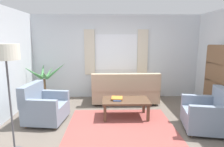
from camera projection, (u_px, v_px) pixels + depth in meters
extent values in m
plane|color=#6B6056|center=(121.00, 127.00, 4.08)|extent=(6.24, 6.24, 0.00)
cube|color=silver|center=(116.00, 57.00, 6.07)|extent=(5.32, 0.12, 2.60)
cube|color=white|center=(116.00, 52.00, 5.98)|extent=(1.30, 0.01, 1.10)
cube|color=beige|center=(90.00, 52.00, 5.93)|extent=(0.32, 0.06, 1.40)
cube|color=beige|center=(143.00, 52.00, 5.97)|extent=(0.32, 0.06, 1.40)
cube|color=#9E4C47|center=(121.00, 127.00, 4.08)|extent=(2.27, 1.95, 0.01)
cube|color=tan|center=(125.00, 94.00, 5.66)|extent=(1.90, 0.80, 0.38)
cube|color=tan|center=(126.00, 82.00, 5.27)|extent=(1.90, 0.20, 0.48)
cube|color=tan|center=(154.00, 84.00, 5.62)|extent=(0.16, 0.80, 0.24)
cube|color=tan|center=(95.00, 84.00, 5.58)|extent=(0.16, 0.80, 0.24)
cylinder|color=brown|center=(151.00, 98.00, 6.01)|extent=(0.06, 0.06, 0.06)
cylinder|color=brown|center=(97.00, 98.00, 5.97)|extent=(0.06, 0.06, 0.06)
cylinder|color=brown|center=(155.00, 104.00, 5.42)|extent=(0.06, 0.06, 0.06)
cylinder|color=brown|center=(96.00, 105.00, 5.38)|extent=(0.06, 0.06, 0.06)
cube|color=gray|center=(47.00, 112.00, 4.30)|extent=(0.90, 0.94, 0.36)
cube|color=gray|center=(32.00, 94.00, 4.26)|extent=(0.29, 0.86, 0.46)
cube|color=gray|center=(38.00, 105.00, 3.89)|extent=(0.81, 0.22, 0.22)
cube|color=gray|center=(53.00, 95.00, 4.60)|extent=(0.81, 0.22, 0.22)
cylinder|color=brown|center=(55.00, 128.00, 3.97)|extent=(0.05, 0.05, 0.06)
cylinder|color=brown|center=(66.00, 115.00, 4.64)|extent=(0.05, 0.05, 0.06)
cylinder|color=brown|center=(26.00, 127.00, 4.03)|extent=(0.05, 0.05, 0.06)
cylinder|color=brown|center=(41.00, 114.00, 4.70)|extent=(0.05, 0.05, 0.06)
cube|color=gray|center=(204.00, 119.00, 3.90)|extent=(0.95, 0.98, 0.36)
cube|color=gray|center=(224.00, 101.00, 3.78)|extent=(0.34, 0.86, 0.46)
cube|color=gray|center=(201.00, 100.00, 4.20)|extent=(0.81, 0.27, 0.22)
cube|color=gray|center=(212.00, 112.00, 3.50)|extent=(0.81, 0.27, 0.22)
cylinder|color=brown|center=(184.00, 121.00, 4.32)|extent=(0.05, 0.05, 0.06)
cylinder|color=brown|center=(191.00, 135.00, 3.66)|extent=(0.05, 0.05, 0.06)
cylinder|color=brown|center=(214.00, 123.00, 4.22)|extent=(0.05, 0.05, 0.06)
cube|color=brown|center=(126.00, 100.00, 4.52)|extent=(1.10, 0.64, 0.04)
cube|color=brown|center=(105.00, 114.00, 4.29)|extent=(0.06, 0.06, 0.40)
cube|color=brown|center=(148.00, 113.00, 4.31)|extent=(0.06, 0.06, 0.40)
cube|color=brown|center=(105.00, 106.00, 4.80)|extent=(0.06, 0.06, 0.40)
cube|color=brown|center=(144.00, 105.00, 4.82)|extent=(0.06, 0.06, 0.40)
cube|color=#335199|center=(117.00, 99.00, 4.52)|extent=(0.19, 0.30, 0.02)
cube|color=orange|center=(117.00, 98.00, 4.52)|extent=(0.28, 0.28, 0.03)
cylinder|color=#B7B2A8|center=(45.00, 97.00, 5.67)|extent=(0.43, 0.43, 0.34)
cylinder|color=brown|center=(45.00, 85.00, 5.60)|extent=(0.07, 0.07, 0.36)
cone|color=#47894C|center=(56.00, 71.00, 5.59)|extent=(0.61, 0.20, 0.51)
cone|color=#47894C|center=(49.00, 72.00, 5.76)|extent=(0.23, 0.42, 0.40)
cone|color=#47894C|center=(43.00, 70.00, 5.84)|extent=(0.27, 0.64, 0.43)
cone|color=#47894C|center=(33.00, 72.00, 5.47)|extent=(0.55, 0.21, 0.44)
cone|color=#47894C|center=(38.00, 75.00, 5.32)|extent=(0.24, 0.47, 0.35)
cone|color=#47894C|center=(44.00, 75.00, 5.31)|extent=(0.22, 0.50, 0.34)
cube|color=brown|center=(211.00, 79.00, 4.91)|extent=(0.30, 0.04, 1.70)
cube|color=brown|center=(215.00, 83.00, 4.46)|extent=(0.02, 0.90, 1.70)
cube|color=brown|center=(217.00, 116.00, 4.61)|extent=(0.30, 0.86, 0.02)
cube|color=brown|center=(219.00, 100.00, 4.54)|extent=(0.30, 0.86, 0.02)
cube|color=brown|center=(221.00, 82.00, 4.46)|extent=(0.30, 0.86, 0.02)
cube|color=brown|center=(223.00, 64.00, 4.38)|extent=(0.30, 0.86, 0.02)
cube|color=#7F478C|center=(224.00, 77.00, 4.34)|extent=(0.25, 0.06, 0.27)
cube|color=#335199|center=(222.00, 77.00, 4.41)|extent=(0.27, 0.05, 0.24)
cube|color=gold|center=(221.00, 76.00, 4.47)|extent=(0.25, 0.06, 0.27)
cube|color=#5B8E93|center=(219.00, 77.00, 4.55)|extent=(0.24, 0.05, 0.21)
cube|color=#387F4C|center=(217.00, 76.00, 4.62)|extent=(0.23, 0.07, 0.22)
cube|color=#5B8E93|center=(215.00, 74.00, 4.70)|extent=(0.27, 0.07, 0.27)
cylinder|color=#4C4C51|center=(11.00, 107.00, 3.03)|extent=(0.03, 0.03, 1.52)
cylinder|color=silver|center=(5.00, 52.00, 2.87)|extent=(0.41, 0.41, 0.24)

